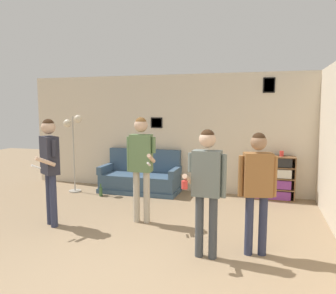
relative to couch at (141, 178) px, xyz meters
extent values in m
plane|color=#937A5B|center=(0.99, -4.09, -0.31)|extent=(20.00, 20.00, 0.00)
cube|color=beige|center=(0.99, 0.41, 1.04)|extent=(8.01, 0.06, 2.70)
cube|color=black|center=(2.78, 0.37, 2.11)|extent=(0.24, 0.02, 0.32)
cube|color=gray|center=(2.78, 0.36, 2.11)|extent=(0.20, 0.01, 0.28)
cube|color=black|center=(0.27, 0.37, 1.28)|extent=(0.28, 0.02, 0.24)
cube|color=gray|center=(0.27, 0.36, 1.28)|extent=(0.24, 0.01, 0.20)
cube|color=#3D5670|center=(0.00, -0.06, -0.26)|extent=(1.82, 0.80, 0.10)
cube|color=#3D5670|center=(0.00, -0.06, -0.05)|extent=(1.76, 0.74, 0.32)
cube|color=#3D5670|center=(0.00, 0.27, 0.38)|extent=(1.76, 0.14, 0.54)
cube|color=#3D5670|center=(-0.85, -0.06, 0.20)|extent=(0.12, 0.74, 0.18)
cube|color=#3D5670|center=(0.85, -0.06, 0.20)|extent=(0.12, 0.74, 0.18)
cube|color=brown|center=(2.50, 0.19, 0.16)|extent=(0.02, 0.30, 0.93)
cube|color=brown|center=(3.36, 0.19, 0.16)|extent=(0.02, 0.30, 0.93)
cube|color=brown|center=(2.93, 0.33, 0.16)|extent=(0.89, 0.01, 0.93)
cube|color=brown|center=(2.93, 0.19, -0.30)|extent=(0.84, 0.30, 0.02)
cube|color=brown|center=(2.93, 0.19, 0.61)|extent=(0.84, 0.30, 0.02)
cube|color=brown|center=(2.93, 0.19, -0.08)|extent=(0.84, 0.30, 0.02)
cube|color=brown|center=(2.93, 0.19, 0.16)|extent=(0.84, 0.30, 0.02)
cube|color=brown|center=(2.93, 0.19, 0.39)|extent=(0.84, 0.30, 0.02)
cube|color=#7F3889|center=(2.93, 0.18, -0.19)|extent=(0.72, 0.26, 0.18)
cube|color=#7F3889|center=(2.93, 0.18, 0.04)|extent=(0.72, 0.26, 0.18)
cube|color=beige|center=(2.93, 0.18, 0.27)|extent=(0.72, 0.26, 0.18)
cube|color=black|center=(2.93, 0.18, 0.50)|extent=(0.72, 0.26, 0.18)
cylinder|color=#ADA89E|center=(-1.46, -0.45, -0.29)|extent=(0.28, 0.28, 0.03)
cylinder|color=#ADA89E|center=(-1.46, -0.45, 0.58)|extent=(0.03, 0.03, 1.72)
cylinder|color=#ADA89E|center=(-1.39, -0.45, 1.41)|extent=(0.02, 0.16, 0.02)
sphere|color=beige|center=(-1.32, -0.45, 1.38)|extent=(0.18, 0.18, 0.18)
cylinder|color=#ADA89E|center=(-1.53, -0.45, 1.31)|extent=(0.02, 0.16, 0.02)
sphere|color=beige|center=(-1.60, -0.45, 1.28)|extent=(0.18, 0.18, 0.18)
cylinder|color=#2D334C|center=(-0.69, -2.43, 0.13)|extent=(0.11, 0.11, 0.87)
cylinder|color=#2D334C|center=(-0.54, -2.53, 0.13)|extent=(0.11, 0.11, 0.87)
cube|color=#282833|center=(-0.61, -2.48, 0.87)|extent=(0.41, 0.37, 0.62)
sphere|color=#D1A889|center=(-0.61, -2.48, 1.33)|extent=(0.22, 0.22, 0.22)
sphere|color=#382314|center=(-0.61, -2.48, 1.37)|extent=(0.19, 0.19, 0.19)
cylinder|color=#282833|center=(-0.43, -2.60, 1.01)|extent=(0.07, 0.07, 0.26)
cylinder|color=#D1A889|center=(-0.52, -2.72, 0.81)|extent=(0.23, 0.30, 0.19)
cylinder|color=white|center=(-0.60, -2.84, 0.74)|extent=(0.11, 0.14, 0.09)
cylinder|color=#282833|center=(-0.79, -2.36, 0.85)|extent=(0.07, 0.07, 0.58)
cylinder|color=#B7AD99|center=(0.67, -1.92, 0.13)|extent=(0.11, 0.11, 0.88)
cylinder|color=#B7AD99|center=(0.85, -1.91, 0.13)|extent=(0.11, 0.11, 0.88)
cube|color=#5B7A4C|center=(0.76, -1.92, 0.88)|extent=(0.37, 0.22, 0.62)
sphere|color=#D1A889|center=(0.76, -1.92, 1.35)|extent=(0.23, 0.23, 0.23)
sphere|color=brown|center=(0.76, -1.92, 1.39)|extent=(0.19, 0.19, 0.19)
cylinder|color=#5B7A4C|center=(0.97, -1.90, 1.02)|extent=(0.07, 0.07, 0.26)
cylinder|color=#D1A889|center=(0.98, -2.05, 0.82)|extent=(0.08, 0.32, 0.19)
cylinder|color=white|center=(0.99, -2.19, 0.76)|extent=(0.04, 0.14, 0.09)
cylinder|color=#5B7A4C|center=(0.55, -1.93, 0.86)|extent=(0.07, 0.07, 0.59)
cylinder|color=#3D4247|center=(1.95, -2.91, 0.10)|extent=(0.11, 0.11, 0.83)
cylinder|color=#3D4247|center=(2.13, -2.92, 0.10)|extent=(0.11, 0.11, 0.83)
cube|color=slate|center=(2.04, -2.92, 0.81)|extent=(0.37, 0.22, 0.58)
sphere|color=#D1A889|center=(2.04, -2.92, 1.24)|extent=(0.21, 0.21, 0.21)
sphere|color=#382314|center=(2.04, -2.92, 1.28)|extent=(0.18, 0.18, 0.18)
cylinder|color=slate|center=(2.25, -2.93, 0.79)|extent=(0.07, 0.07, 0.55)
cylinder|color=slate|center=(1.82, -2.91, 0.94)|extent=(0.07, 0.07, 0.25)
cylinder|color=#D1A889|center=(1.82, -3.04, 0.75)|extent=(0.08, 0.30, 0.19)
cylinder|color=red|center=(1.81, -3.18, 0.71)|extent=(0.08, 0.08, 0.10)
cylinder|color=#2D334C|center=(2.57, -2.68, 0.09)|extent=(0.11, 0.11, 0.80)
cylinder|color=#2D334C|center=(2.74, -2.63, 0.09)|extent=(0.11, 0.11, 0.80)
cube|color=#936033|center=(2.66, -2.66, 0.78)|extent=(0.40, 0.28, 0.57)
sphere|color=#997051|center=(2.66, -2.66, 1.20)|extent=(0.21, 0.21, 0.21)
sphere|color=#382314|center=(2.66, -2.66, 1.24)|extent=(0.18, 0.18, 0.18)
cylinder|color=#936033|center=(2.86, -2.60, 0.76)|extent=(0.07, 0.07, 0.53)
cylinder|color=#936033|center=(2.45, -2.71, 0.76)|extent=(0.07, 0.07, 0.53)
cylinder|color=#3D6638|center=(-0.70, -0.63, -0.21)|extent=(0.07, 0.07, 0.19)
cylinder|color=#3D6638|center=(-0.70, -0.63, -0.07)|extent=(0.03, 0.03, 0.08)
cylinder|color=red|center=(3.08, 0.19, 0.68)|extent=(0.08, 0.08, 0.11)
camera|label=1|loc=(2.72, -6.97, 1.64)|focal=35.00mm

